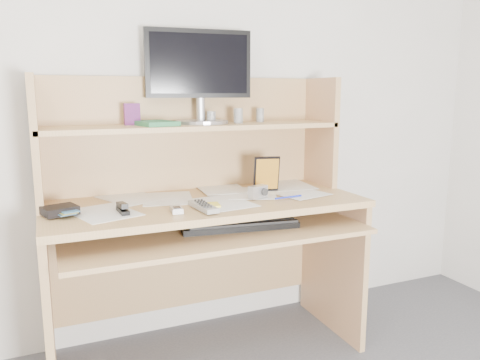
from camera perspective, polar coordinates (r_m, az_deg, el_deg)
name	(u,v)px	position (r m, az deg, el deg)	size (l,w,h in m)	color
back_wall	(184,88)	(2.35, -6.89, 11.11)	(3.60, 0.04, 2.50)	beige
desk	(201,208)	(2.19, -4.83, -3.47)	(1.40, 0.70, 1.30)	tan
paper_clutter	(206,200)	(2.10, -4.17, -2.42)	(1.32, 0.54, 0.01)	white
keyboard	(238,223)	(2.04, -0.21, -5.27)	(0.52, 0.25, 0.03)	black
tv_remote	(203,207)	(1.93, -4.51, -3.24)	(0.05, 0.19, 0.02)	gray
flip_phone	(176,209)	(1.90, -7.77, -3.47)	(0.04, 0.08, 0.02)	#A7A7A9
stapler	(123,207)	(1.93, -14.12, -3.22)	(0.03, 0.12, 0.04)	black
wallet	(60,210)	(1.97, -21.12, -3.46)	(0.12, 0.10, 0.03)	black
sticky_note_pad	(210,205)	(1.99, -3.70, -3.09)	(0.08, 0.08, 0.01)	yellow
digital_camera	(258,192)	(2.12, 2.19, -1.44)	(0.09, 0.04, 0.06)	#A7A8AA
game_case	(266,174)	(2.25, 3.24, 0.75)	(0.12, 0.01, 0.17)	black
blue_pen	(288,197)	(2.13, 5.92, -2.08)	(0.01, 0.01, 0.14)	#1827B5
card_box	(132,114)	(2.18, -13.02, 7.81)	(0.07, 0.02, 0.10)	#A91618
shelf_book	(156,123)	(2.14, -10.23, 6.83)	(0.15, 0.21, 0.02)	#317B49
chip_stack_a	(211,117)	(2.24, -3.52, 7.61)	(0.04, 0.04, 0.06)	black
chip_stack_b	(238,116)	(2.26, -0.21, 7.83)	(0.04, 0.04, 0.07)	silver
chip_stack_c	(211,119)	(2.25, -3.61, 7.46)	(0.04, 0.04, 0.05)	black
chip_stack_d	(260,115)	(2.36, 2.46, 7.91)	(0.04, 0.04, 0.07)	white
monitor	(199,74)	(2.26, -4.98, 12.78)	(0.51, 0.25, 0.44)	#A4A4A9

